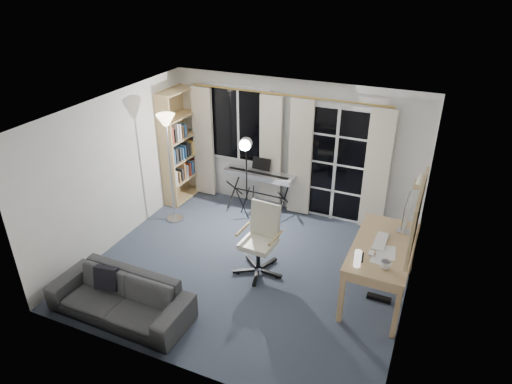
% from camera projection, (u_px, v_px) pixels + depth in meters
% --- Properties ---
extents(floor, '(4.50, 4.00, 0.02)m').
position_uv_depth(floor, '(248.00, 269.00, 6.85)').
color(floor, '#3E475A').
rests_on(floor, ground).
extents(window, '(1.20, 0.08, 1.40)m').
position_uv_depth(window, '(239.00, 124.00, 8.14)').
color(window, white).
rests_on(window, floor).
extents(french_door, '(1.32, 0.09, 2.11)m').
position_uv_depth(french_door, '(336.00, 165.00, 7.72)').
color(french_door, white).
rests_on(french_door, floor).
extents(curtains, '(3.60, 0.07, 2.13)m').
position_uv_depth(curtains, '(285.00, 155.00, 7.93)').
color(curtains, gold).
rests_on(curtains, floor).
extents(bookshelf, '(0.39, 1.00, 2.12)m').
position_uv_depth(bookshelf, '(179.00, 148.00, 8.46)').
color(bookshelf, tan).
rests_on(bookshelf, floor).
extents(torchiere_lamp, '(0.38, 0.38, 1.94)m').
position_uv_depth(torchiere_lamp, '(167.00, 137.00, 7.41)').
color(torchiere_lamp, '#B2B2B7').
rests_on(torchiere_lamp, floor).
extents(keyboard_piano, '(1.29, 0.65, 0.93)m').
position_uv_depth(keyboard_piano, '(259.00, 175.00, 8.10)').
color(keyboard_piano, black).
rests_on(keyboard_piano, floor).
extents(studio_light, '(0.32, 0.33, 1.56)m').
position_uv_depth(studio_light, '(246.00, 154.00, 7.58)').
color(studio_light, black).
rests_on(studio_light, floor).
extents(office_chair, '(0.72, 0.74, 1.07)m').
position_uv_depth(office_chair, '(262.00, 232.00, 6.58)').
color(office_chair, black).
rests_on(office_chair, floor).
extents(desk, '(0.78, 1.53, 0.81)m').
position_uv_depth(desk, '(383.00, 252.00, 5.99)').
color(desk, tan).
rests_on(desk, floor).
extents(monitor, '(0.20, 0.59, 0.51)m').
position_uv_depth(monitor, '(407.00, 212.00, 6.10)').
color(monitor, silver).
rests_on(monitor, desk).
extents(desk_clutter, '(0.49, 0.92, 1.03)m').
position_uv_depth(desk_clutter, '(373.00, 265.00, 5.86)').
color(desk_clutter, white).
rests_on(desk_clutter, desk).
extents(mug, '(0.13, 0.11, 0.13)m').
position_uv_depth(mug, '(386.00, 264.00, 5.47)').
color(mug, silver).
rests_on(mug, desk).
extents(wall_mirror, '(0.04, 0.94, 0.74)m').
position_uv_depth(wall_mirror, '(415.00, 221.00, 5.07)').
color(wall_mirror, tan).
rests_on(wall_mirror, floor).
extents(framed_print, '(0.03, 0.42, 0.32)m').
position_uv_depth(framed_print, '(425.00, 184.00, 5.77)').
color(framed_print, tan).
rests_on(framed_print, floor).
extents(wall_shelf, '(0.16, 0.30, 0.18)m').
position_uv_depth(wall_shelf, '(421.00, 181.00, 6.29)').
color(wall_shelf, tan).
rests_on(wall_shelf, floor).
extents(sofa, '(1.88, 0.58, 0.73)m').
position_uv_depth(sofa, '(119.00, 292.00, 5.81)').
color(sofa, '#2B2B2D').
rests_on(sofa, floor).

